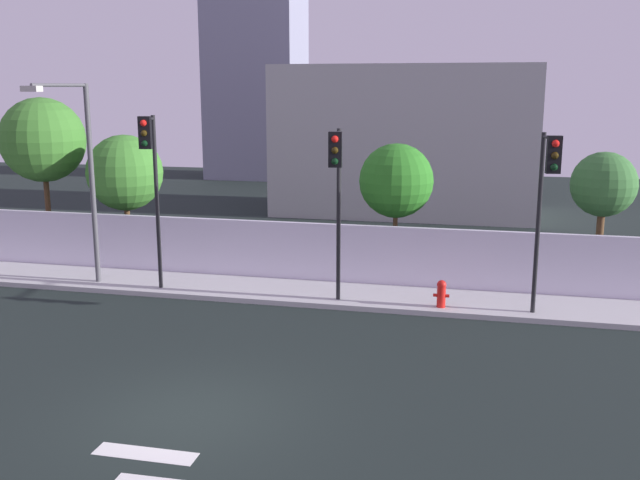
{
  "coord_description": "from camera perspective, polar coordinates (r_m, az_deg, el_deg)",
  "views": [
    {
      "loc": [
        5.22,
        -11.67,
        6.08
      ],
      "look_at": [
        1.02,
        6.5,
        2.08
      ],
      "focal_mm": 40.14,
      "sensor_mm": 36.0,
      "label": 1
    }
  ],
  "objects": [
    {
      "name": "traffic_light_left",
      "position": [
        18.97,
        1.35,
        4.84
      ],
      "size": [
        0.44,
        1.72,
        4.83
      ],
      "color": "black",
      "rests_on": "sidewalk"
    },
    {
      "name": "street_lamp_curbside",
      "position": [
        22.47,
        -18.4,
        5.68
      ],
      "size": [
        0.84,
        2.26,
        6.03
      ],
      "color": "#4C4C51",
      "rests_on": "sidewalk"
    },
    {
      "name": "roadside_tree_midright",
      "position": [
        22.98,
        6.1,
        4.7
      ],
      "size": [
        2.38,
        2.38,
        4.35
      ],
      "color": "brown",
      "rests_on": "ground"
    },
    {
      "name": "low_building_distant",
      "position": [
        35.45,
        6.84,
        7.92
      ],
      "size": [
        12.33,
        6.0,
        7.11
      ],
      "primitive_type": "cube",
      "color": "#B0B0B0",
      "rests_on": "ground"
    },
    {
      "name": "sidewalk",
      "position": [
        21.4,
        -1.64,
        -4.2
      ],
      "size": [
        36.0,
        2.4,
        0.15
      ],
      "primitive_type": "cube",
      "color": "#B6B6B6",
      "rests_on": "ground"
    },
    {
      "name": "perimeter_wall",
      "position": [
        22.36,
        -0.82,
        -0.9
      ],
      "size": [
        36.0,
        0.18,
        1.8
      ],
      "primitive_type": "cube",
      "color": "silver",
      "rests_on": "sidewalk"
    },
    {
      "name": "roadside_tree_midleft",
      "position": [
        25.88,
        -15.3,
        5.17
      ],
      "size": [
        2.64,
        2.64,
        4.48
      ],
      "color": "brown",
      "rests_on": "ground"
    },
    {
      "name": "roadside_tree_rightmost",
      "position": [
        23.08,
        21.67,
        4.07
      ],
      "size": [
        1.95,
        1.95,
        4.2
      ],
      "color": "brown",
      "rests_on": "ground"
    },
    {
      "name": "ground_plane",
      "position": [
        14.15,
        -10.29,
        -13.55
      ],
      "size": [
        80.0,
        80.0,
        0.0
      ],
      "primitive_type": "plane",
      "color": "black"
    },
    {
      "name": "fire_hydrant",
      "position": [
        19.93,
        9.65,
        -4.16
      ],
      "size": [
        0.44,
        0.26,
        0.76
      ],
      "color": "red",
      "rests_on": "sidewalk"
    },
    {
      "name": "traffic_light_right",
      "position": [
        18.72,
        17.6,
        4.1
      ],
      "size": [
        0.39,
        1.6,
        4.8
      ],
      "color": "black",
      "rests_on": "sidewalk"
    },
    {
      "name": "traffic_light_center",
      "position": [
        21.08,
        -13.33,
        5.72
      ],
      "size": [
        0.38,
        1.08,
        5.14
      ],
      "color": "black",
      "rests_on": "sidewalk"
    },
    {
      "name": "roadside_tree_leftmost",
      "position": [
        27.4,
        -21.24,
        7.43
      ],
      "size": [
        2.99,
        2.99,
        5.74
      ],
      "color": "brown",
      "rests_on": "ground"
    }
  ]
}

